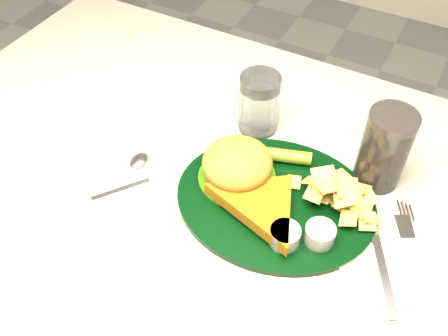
# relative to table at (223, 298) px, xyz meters

# --- Properties ---
(table) EXTENTS (1.20, 0.80, 0.75)m
(table) POSITION_rel_table_xyz_m (0.00, 0.00, 0.00)
(table) COLOR #9B958C
(table) RESTS_ON ground
(dinner_plate) EXTENTS (0.35, 0.31, 0.07)m
(dinner_plate) POSITION_rel_table_xyz_m (0.09, 0.01, 0.41)
(dinner_plate) COLOR black
(dinner_plate) RESTS_ON table
(water_glass) EXTENTS (0.09, 0.09, 0.11)m
(water_glass) POSITION_rel_table_xyz_m (-0.01, 0.16, 0.43)
(water_glass) COLOR white
(water_glass) RESTS_ON table
(cola_glass) EXTENTS (0.08, 0.08, 0.14)m
(cola_glass) POSITION_rel_table_xyz_m (0.21, 0.14, 0.44)
(cola_glass) COLOR black
(cola_glass) RESTS_ON table
(fork_napkin) EXTENTS (0.21, 0.23, 0.01)m
(fork_napkin) POSITION_rel_table_xyz_m (0.27, -0.02, 0.38)
(fork_napkin) COLOR white
(fork_napkin) RESTS_ON table
(spoon) EXTENTS (0.11, 0.13, 0.01)m
(spoon) POSITION_rel_table_xyz_m (-0.14, -0.08, 0.38)
(spoon) COLOR white
(spoon) RESTS_ON table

